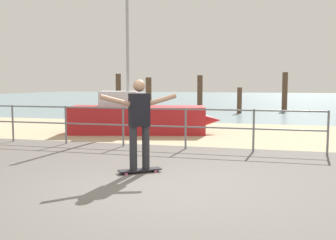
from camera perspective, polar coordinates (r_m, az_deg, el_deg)
The scene contains 12 objects.
ground_plane at distance 5.27m, azimuth -5.57°, elevation -12.98°, with size 24.00×10.00×0.04m, color #605B56.
beach_strip at distance 12.92m, azimuth 6.64°, elevation -1.91°, with size 24.00×6.00×0.04m, color tan.
sea_surface at distance 40.77m, azimuth 12.00°, elevation 3.11°, with size 72.00×50.00×0.04m, color #75939E.
railing_fence at distance 10.34m, azimuth -11.00°, elevation 0.06°, with size 11.68×0.05×1.05m.
sailboat at distance 12.62m, azimuth -3.88°, elevation 0.31°, with size 5.07×2.38×4.60m.
skateboard at distance 7.14m, azimuth -4.24°, elevation -7.45°, with size 0.77×0.63×0.08m.
skateboarder at distance 6.99m, azimuth -4.29°, elevation 0.15°, with size 1.23×0.92×1.65m.
groyne_post_0 at distance 23.84m, azimuth -7.40°, elevation 4.18°, with size 0.33×0.33×2.22m, color #513826.
groyne_post_1 at distance 21.41m, azimuth -2.91°, elevation 3.72°, with size 0.33×0.33×1.97m, color #513826.
groyne_post_2 at distance 23.23m, azimuth 4.77°, elevation 4.05°, with size 0.32×0.32×2.13m, color #513826.
groyne_post_3 at distance 21.27m, azimuth 10.60°, elevation 2.89°, with size 0.26×0.26×1.42m, color #513826.
groyne_post_4 at distance 23.86m, azimuth 17.01°, elevation 4.07°, with size 0.32×0.32×2.30m, color #513826.
Camera 1 is at (1.72, -5.69, 1.68)m, focal length 40.89 mm.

